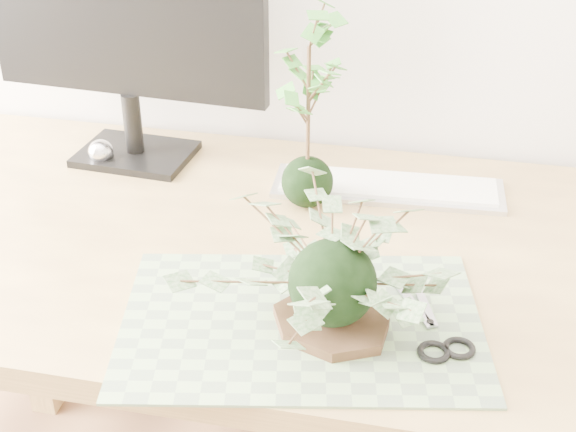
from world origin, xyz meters
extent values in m
cube|color=tan|center=(0.06, 1.23, 0.72)|extent=(1.60, 0.70, 0.04)
cube|color=tan|center=(-0.68, 1.52, 0.35)|extent=(0.06, 0.06, 0.70)
cube|color=#5D7259|center=(0.04, 1.04, 0.74)|extent=(0.52, 0.40, 0.00)
cylinder|color=black|center=(0.08, 1.03, 0.75)|extent=(0.21, 0.21, 0.01)
sphere|color=black|center=(0.08, 1.03, 0.81)|extent=(0.11, 0.11, 0.11)
sphere|color=black|center=(-0.01, 1.35, 0.78)|extent=(0.08, 0.08, 0.08)
cylinder|color=#47311D|center=(-0.01, 1.35, 0.90)|extent=(0.01, 0.01, 0.21)
cube|color=silver|center=(0.11, 1.42, 0.74)|extent=(0.39, 0.14, 0.01)
cube|color=white|center=(0.11, 1.42, 0.75)|extent=(0.36, 0.11, 0.01)
cube|color=black|center=(-0.35, 1.45, 0.75)|extent=(0.21, 0.16, 0.01)
cylinder|color=black|center=(-0.35, 1.45, 0.81)|extent=(0.03, 0.03, 0.11)
cube|color=black|center=(-0.35, 1.46, 1.02)|extent=(0.50, 0.06, 0.32)
sphere|color=white|center=(-0.40, 1.41, 0.76)|extent=(0.05, 0.05, 0.05)
cube|color=#8F8F9C|center=(0.20, 1.11, 0.75)|extent=(0.06, 0.09, 0.00)
cube|color=#8F8F9C|center=(0.21, 1.11, 0.75)|extent=(0.04, 0.10, 0.00)
torus|color=black|center=(0.19, 1.01, 0.75)|extent=(0.05, 0.05, 0.01)
torus|color=black|center=(0.22, 1.01, 0.75)|extent=(0.05, 0.05, 0.01)
camera|label=1|loc=(0.20, 0.23, 1.39)|focal=50.00mm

